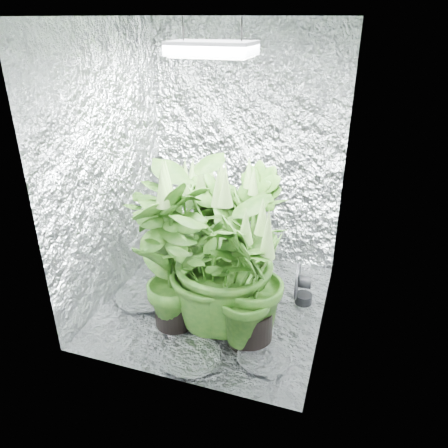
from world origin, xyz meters
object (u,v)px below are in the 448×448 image
(plant_a, at_px, (191,233))
(circulation_fan, at_px, (301,287))
(plant_e, at_px, (218,255))
(plant_g, at_px, (251,284))
(plant_c, at_px, (250,230))
(plant_d, at_px, (198,227))
(plant_f, at_px, (171,255))
(grow_lamp, at_px, (212,49))
(plant_b, at_px, (220,235))

(plant_a, relative_size, circulation_fan, 3.52)
(plant_e, xyz_separation_m, plant_g, (0.26, -0.08, -0.12))
(plant_e, bearing_deg, plant_g, -17.83)
(plant_c, relative_size, circulation_fan, 3.17)
(plant_d, xyz_separation_m, plant_f, (0.07, -0.66, 0.11))
(plant_a, distance_m, plant_c, 0.46)
(plant_c, distance_m, plant_g, 0.71)
(plant_e, distance_m, plant_g, 0.29)
(plant_e, bearing_deg, plant_a, 133.25)
(grow_lamp, distance_m, plant_d, 1.45)
(plant_f, bearing_deg, plant_a, 94.52)
(grow_lamp, distance_m, plant_a, 1.34)
(plant_e, height_order, plant_f, plant_e)
(plant_a, distance_m, plant_g, 0.74)
(plant_a, distance_m, plant_f, 0.42)
(plant_c, bearing_deg, grow_lamp, -115.06)
(plant_a, distance_m, circulation_fan, 0.93)
(plant_f, relative_size, circulation_fan, 3.60)
(plant_g, bearing_deg, plant_b, 124.77)
(plant_b, height_order, plant_g, plant_g)
(grow_lamp, relative_size, plant_b, 0.50)
(plant_d, relative_size, plant_e, 0.74)
(plant_f, height_order, circulation_fan, plant_f)
(plant_b, height_order, plant_c, plant_c)
(plant_a, relative_size, plant_d, 1.19)
(plant_a, relative_size, plant_e, 0.88)
(plant_a, xyz_separation_m, plant_d, (-0.04, 0.24, -0.06))
(plant_a, bearing_deg, plant_d, 99.27)
(plant_e, height_order, plant_g, plant_e)
(grow_lamp, bearing_deg, circulation_fan, 20.87)
(plant_a, distance_m, plant_d, 0.25)
(grow_lamp, xyz_separation_m, plant_c, (0.17, 0.36, -1.33))
(plant_a, height_order, plant_d, plant_a)
(plant_b, height_order, plant_d, plant_b)
(plant_e, bearing_deg, circulation_fan, 43.08)
(plant_e, bearing_deg, plant_d, 122.11)
(plant_g, bearing_deg, plant_f, 177.80)
(grow_lamp, height_order, plant_b, grow_lamp)
(plant_a, height_order, circulation_fan, plant_a)
(plant_a, height_order, plant_e, plant_e)
(plant_b, xyz_separation_m, plant_d, (-0.22, 0.10, -0.01))
(plant_c, relative_size, plant_g, 1.03)
(plant_e, relative_size, plant_g, 1.31)
(plant_c, bearing_deg, circulation_fan, -15.70)
(plant_a, relative_size, plant_g, 1.15)
(plant_c, xyz_separation_m, plant_f, (-0.36, -0.66, 0.07))
(plant_a, xyz_separation_m, plant_b, (0.19, 0.15, -0.05))
(plant_g, bearing_deg, grow_lamp, 138.73)
(grow_lamp, bearing_deg, plant_a, 151.93)
(plant_a, relative_size, plant_b, 1.17)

